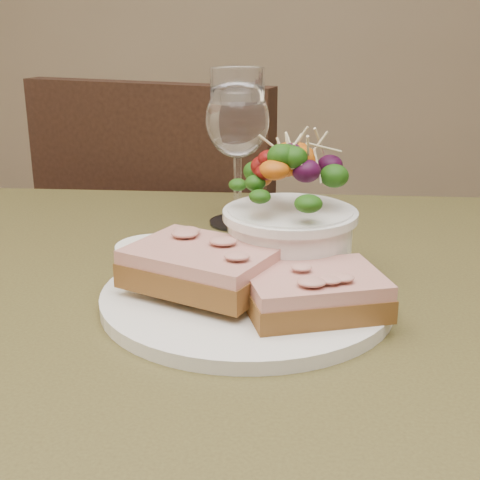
# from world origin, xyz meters

# --- Properties ---
(cafe_table) EXTENTS (0.80, 0.80, 0.75)m
(cafe_table) POSITION_xyz_m (0.00, 0.00, 0.65)
(cafe_table) COLOR #40361B
(cafe_table) RESTS_ON ground
(chair_far) EXTENTS (0.53, 0.53, 0.90)m
(chair_far) POSITION_xyz_m (-0.13, 0.64, 0.29)
(chair_far) COLOR black
(chair_far) RESTS_ON ground
(dinner_plate) EXTENTS (0.26, 0.26, 0.01)m
(dinner_plate) POSITION_xyz_m (0.01, 0.01, 0.76)
(dinner_plate) COLOR white
(dinner_plate) RESTS_ON cafe_table
(sandwich_front) EXTENTS (0.13, 0.11, 0.03)m
(sandwich_front) POSITION_xyz_m (0.07, -0.03, 0.78)
(sandwich_front) COLOR #4C2E14
(sandwich_front) RESTS_ON dinner_plate
(sandwich_back) EXTENTS (0.15, 0.14, 0.03)m
(sandwich_back) POSITION_xyz_m (-0.02, 0.00, 0.79)
(sandwich_back) COLOR #4C2E14
(sandwich_back) RESTS_ON dinner_plate
(ramekin) EXTENTS (0.06, 0.06, 0.04)m
(ramekin) POSITION_xyz_m (-0.07, 0.02, 0.78)
(ramekin) COLOR white
(ramekin) RESTS_ON dinner_plate
(salad_bowl) EXTENTS (0.12, 0.12, 0.13)m
(salad_bowl) POSITION_xyz_m (0.05, 0.06, 0.82)
(salad_bowl) COLOR white
(salad_bowl) RESTS_ON dinner_plate
(garnish) EXTENTS (0.05, 0.04, 0.02)m
(garnish) POSITION_xyz_m (-0.05, 0.07, 0.77)
(garnish) COLOR black
(garnish) RESTS_ON dinner_plate
(wine_glass) EXTENTS (0.08, 0.08, 0.18)m
(wine_glass) POSITION_xyz_m (-0.01, 0.25, 0.87)
(wine_glass) COLOR white
(wine_glass) RESTS_ON cafe_table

